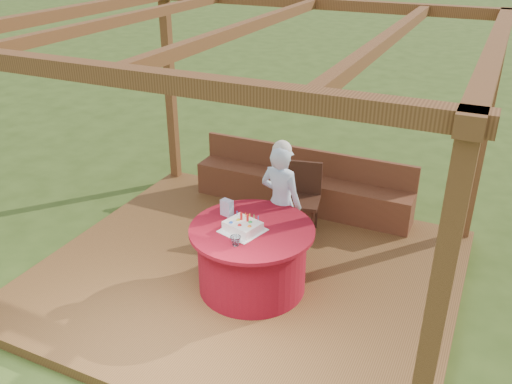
% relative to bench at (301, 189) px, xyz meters
% --- Properties ---
extents(ground, '(60.00, 60.00, 0.00)m').
position_rel_bench_xyz_m(ground, '(0.00, -1.72, -0.38)').
color(ground, '#304818').
rests_on(ground, ground).
extents(deck, '(4.50, 4.00, 0.12)m').
position_rel_bench_xyz_m(deck, '(0.00, -1.72, -0.32)').
color(deck, brown).
rests_on(deck, ground).
extents(pergola, '(4.50, 4.00, 2.72)m').
position_rel_bench_xyz_m(pergola, '(0.00, -1.72, 2.02)').
color(pergola, brown).
rests_on(pergola, deck).
extents(bench, '(3.00, 0.42, 0.80)m').
position_rel_bench_xyz_m(bench, '(0.00, 0.00, 0.00)').
color(bench, brown).
rests_on(bench, deck).
extents(table, '(1.29, 1.29, 0.72)m').
position_rel_bench_xyz_m(table, '(0.18, -1.95, 0.10)').
color(table, maroon).
rests_on(table, deck).
extents(chair, '(0.53, 0.53, 0.90)m').
position_rel_bench_xyz_m(chair, '(0.22, -0.60, 0.24)').
color(chair, '#361C11').
rests_on(chair, deck).
extents(elderly_woman, '(0.56, 0.42, 1.45)m').
position_rel_bench_xyz_m(elderly_woman, '(0.22, -1.29, 0.46)').
color(elderly_woman, '#ABD4FE').
rests_on(elderly_woman, deck).
extents(birthday_cake, '(0.47, 0.47, 0.18)m').
position_rel_bench_xyz_m(birthday_cake, '(0.12, -2.04, 0.51)').
color(birthday_cake, white).
rests_on(birthday_cake, table).
extents(gift_bag, '(0.14, 0.10, 0.18)m').
position_rel_bench_xyz_m(gift_bag, '(-0.18, -1.81, 0.55)').
color(gift_bag, '#E091BF').
rests_on(gift_bag, table).
extents(drinking_glass, '(0.13, 0.13, 0.10)m').
position_rel_bench_xyz_m(drinking_glass, '(0.18, -2.32, 0.51)').
color(drinking_glass, white).
rests_on(drinking_glass, table).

